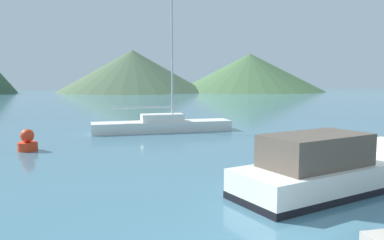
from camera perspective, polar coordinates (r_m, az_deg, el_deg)
The scene contains 5 objects.
motorboat_near at distance 12.12m, azimuth 21.32°, elevation -7.15°, with size 7.10×4.04×2.32m.
sailboat_inner at distance 23.73m, azimuth -4.53°, elevation -0.71°, with size 8.80×2.07×8.34m.
buoy_marker at distance 18.93m, azimuth -23.77°, elevation -3.06°, with size 0.88×0.88×1.01m.
hill_central at distance 101.71m, azimuth -9.03°, elevation 7.37°, with size 39.75×39.75×11.14m.
hill_east at distance 107.39m, azimuth 8.77°, elevation 7.15°, with size 41.45×41.45×10.55m.
Camera 1 is at (-3.41, -4.77, 3.27)m, focal length 35.00 mm.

